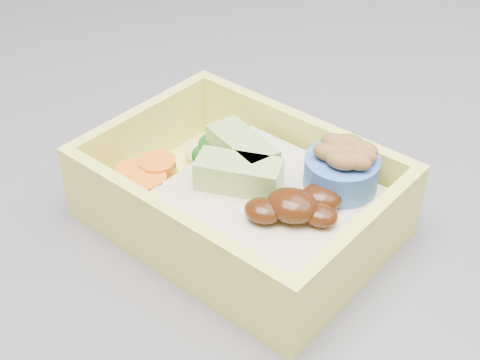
% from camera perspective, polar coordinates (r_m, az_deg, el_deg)
% --- Properties ---
extents(bento_box, '(0.22, 0.18, 0.07)m').
position_cam_1_polar(bento_box, '(0.43, 0.82, -1.47)').
color(bento_box, '#F4F064').
rests_on(bento_box, island).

